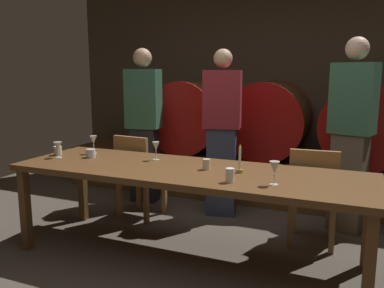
# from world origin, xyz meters

# --- Properties ---
(ground_plane) EXTENTS (7.55, 7.55, 0.00)m
(ground_plane) POSITION_xyz_m (0.00, 0.00, 0.00)
(ground_plane) COLOR #4C443A
(back_wall) EXTENTS (5.81, 0.24, 2.82)m
(back_wall) POSITION_xyz_m (0.00, 2.82, 1.41)
(back_wall) COLOR #473A2D
(back_wall) RESTS_ON ground
(barrel_shelf) EXTENTS (5.23, 0.90, 0.50)m
(barrel_shelf) POSITION_xyz_m (0.00, 2.27, 0.25)
(barrel_shelf) COLOR brown
(barrel_shelf) RESTS_ON ground
(wine_barrel_left) EXTENTS (0.91, 0.83, 0.91)m
(wine_barrel_left) POSITION_xyz_m (-1.00, 2.27, 0.95)
(wine_barrel_left) COLOR brown
(wine_barrel_left) RESTS_ON barrel_shelf
(wine_barrel_center) EXTENTS (0.91, 0.83, 0.91)m
(wine_barrel_center) POSITION_xyz_m (-0.01, 2.27, 0.95)
(wine_barrel_center) COLOR brown
(wine_barrel_center) RESTS_ON barrel_shelf
(wine_barrel_right) EXTENTS (0.91, 0.83, 0.91)m
(wine_barrel_right) POSITION_xyz_m (1.03, 2.27, 0.95)
(wine_barrel_right) COLOR brown
(wine_barrel_right) RESTS_ON barrel_shelf
(dining_table) EXTENTS (2.85, 0.88, 0.76)m
(dining_table) POSITION_xyz_m (-0.25, 0.39, 0.69)
(dining_table) COLOR brown
(dining_table) RESTS_ON ground
(chair_left) EXTENTS (0.44, 0.44, 0.88)m
(chair_left) POSITION_xyz_m (-1.10, 1.04, 0.49)
(chair_left) COLOR olive
(chair_left) RESTS_ON ground
(chair_right) EXTENTS (0.43, 0.43, 0.88)m
(chair_right) POSITION_xyz_m (0.66, 1.02, 0.49)
(chair_right) COLOR olive
(chair_right) RESTS_ON ground
(guest_left) EXTENTS (0.41, 0.30, 1.78)m
(guest_left) POSITION_xyz_m (-1.32, 1.57, 0.92)
(guest_left) COLOR black
(guest_left) RESTS_ON ground
(guest_center) EXTENTS (0.42, 0.31, 1.74)m
(guest_center) POSITION_xyz_m (-0.33, 1.48, 0.89)
(guest_center) COLOR #33384C
(guest_center) RESTS_ON ground
(guest_right) EXTENTS (0.44, 0.34, 1.82)m
(guest_right) POSITION_xyz_m (0.92, 1.52, 0.94)
(guest_right) COLOR brown
(guest_right) RESTS_ON ground
(candle_center) EXTENTS (0.05, 0.05, 0.23)m
(candle_center) POSITION_xyz_m (0.17, 0.43, 0.82)
(candle_center) COLOR olive
(candle_center) RESTS_ON dining_table
(wine_glass_far_left) EXTENTS (0.08, 0.08, 0.14)m
(wine_glass_far_left) POSITION_xyz_m (-1.48, 0.32, 0.86)
(wine_glass_far_left) COLOR silver
(wine_glass_far_left) RESTS_ON dining_table
(wine_glass_center_left) EXTENTS (0.07, 0.07, 0.17)m
(wine_glass_center_left) POSITION_xyz_m (-1.31, 0.60, 0.88)
(wine_glass_center_left) COLOR silver
(wine_glass_center_left) RESTS_ON dining_table
(wine_glass_center_right) EXTENTS (0.06, 0.06, 0.16)m
(wine_glass_center_right) POSITION_xyz_m (-0.63, 0.58, 0.87)
(wine_glass_center_right) COLOR silver
(wine_glass_center_right) RESTS_ON dining_table
(wine_glass_far_right) EXTENTS (0.07, 0.07, 0.16)m
(wine_glass_far_right) POSITION_xyz_m (0.47, 0.20, 0.87)
(wine_glass_far_right) COLOR silver
(wine_glass_far_right) RESTS_ON dining_table
(cup_far_left) EXTENTS (0.07, 0.07, 0.08)m
(cup_far_left) POSITION_xyz_m (-1.56, 0.41, 0.80)
(cup_far_left) COLOR beige
(cup_far_left) RESTS_ON dining_table
(cup_center_left) EXTENTS (0.08, 0.08, 0.08)m
(cup_center_left) POSITION_xyz_m (-1.22, 0.45, 0.79)
(cup_center_left) COLOR silver
(cup_center_left) RESTS_ON dining_table
(cup_center_right) EXTENTS (0.06, 0.06, 0.08)m
(cup_center_right) POSITION_xyz_m (-0.10, 0.43, 0.80)
(cup_center_right) COLOR beige
(cup_center_right) RESTS_ON dining_table
(cup_far_right) EXTENTS (0.06, 0.06, 0.10)m
(cup_far_right) POSITION_xyz_m (0.18, 0.15, 0.81)
(cup_far_right) COLOR white
(cup_far_right) RESTS_ON dining_table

